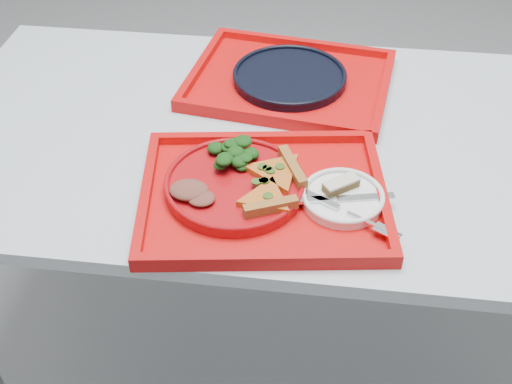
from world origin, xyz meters
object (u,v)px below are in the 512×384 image
tray_far (289,83)px  dessert_bar (341,185)px  dinner_plate (235,186)px  tray_main (263,198)px  navy_plate (290,78)px

tray_far → dessert_bar: size_ratio=6.43×
tray_far → dessert_bar: (0.13, -0.38, 0.03)m
dinner_plate → dessert_bar: 0.20m
tray_main → dessert_bar: bearing=0.5°
tray_far → navy_plate: navy_plate is taller
tray_far → dinner_plate: bearing=-92.0°
dinner_plate → navy_plate: bearing=80.0°
navy_plate → tray_main: bearing=-92.0°
tray_far → tray_main: bearing=-84.0°
tray_main → tray_far: size_ratio=1.00×
dinner_plate → navy_plate: (0.07, 0.39, -0.00)m
dinner_plate → navy_plate: size_ratio=1.00×
navy_plate → dessert_bar: dessert_bar is taller
tray_far → dessert_bar: dessert_bar is taller
dessert_bar → dinner_plate: bearing=146.3°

